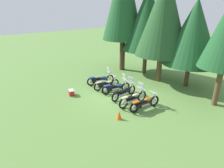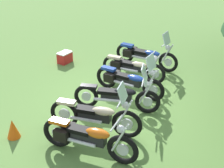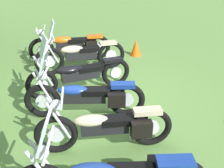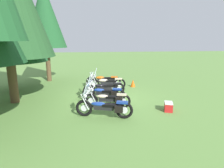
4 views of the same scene
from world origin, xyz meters
TOP-DOWN VIEW (x-y plane):
  - ground_plane at (0.00, 0.00)m, footprint 80.00×80.00m
  - motorcycle_1 at (-1.53, 0.00)m, footprint 0.80×2.13m
  - motorcycle_2 at (-0.52, 0.09)m, footprint 0.95×2.18m
  - motorcycle_3 at (0.48, 0.02)m, footprint 0.78×2.35m
  - motorcycle_4 at (1.61, -0.25)m, footprint 0.76×2.34m
  - motorcycle_5 at (2.47, -0.20)m, footprint 0.76×2.29m
  - traffic_cone at (2.29, -2.11)m, footprint 0.32×0.32m

SIDE VIEW (x-z plane):
  - ground_plane at x=0.00m, z-range 0.00..0.00m
  - traffic_cone at x=2.29m, z-range 0.00..0.48m
  - motorcycle_1 at x=-1.53m, z-range -0.07..0.91m
  - motorcycle_2 at x=-0.52m, z-range -0.23..1.12m
  - motorcycle_3 at x=0.48m, z-range -0.22..1.12m
  - motorcycle_5 at x=2.47m, z-range -0.05..0.96m
  - motorcycle_4 at x=1.61m, z-range -0.21..1.17m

